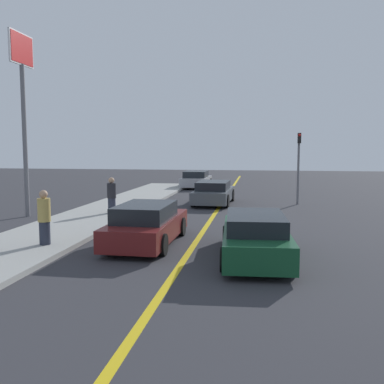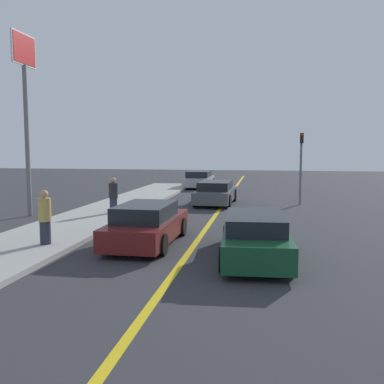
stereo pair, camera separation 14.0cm
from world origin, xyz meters
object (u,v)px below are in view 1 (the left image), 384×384
traffic_light (299,161)px  pedestrian_far_standing (112,195)px  roadside_sign (23,83)px  car_near_right_lane (255,236)px  car_far_distant (214,193)px  car_ahead_center (147,224)px  car_parked_left_lot (196,180)px  pedestrian_mid_group (44,218)px

traffic_light → pedestrian_far_standing: bearing=-148.2°
pedestrian_far_standing → roadside_sign: 6.23m
car_near_right_lane → pedestrian_far_standing: pedestrian_far_standing is taller
car_near_right_lane → traffic_light: (2.19, 11.88, 1.76)m
car_far_distant → car_near_right_lane: bearing=-76.4°
pedestrian_far_standing → traffic_light: traffic_light is taller
roadside_sign → pedestrian_far_standing: bearing=10.4°
car_far_distant → traffic_light: (4.55, 0.46, 1.76)m
car_ahead_center → car_parked_left_lot: 19.40m
pedestrian_far_standing → car_far_distant: bearing=50.0°
car_parked_left_lot → traffic_light: traffic_light is taller
car_near_right_lane → pedestrian_mid_group: size_ratio=2.86×
car_far_distant → roadside_sign: size_ratio=0.58×
car_near_right_lane → roadside_sign: 12.88m
car_parked_left_lot → roadside_sign: roadside_sign is taller
pedestrian_mid_group → car_ahead_center: bearing=22.0°
car_ahead_center → pedestrian_mid_group: bearing=-157.2°
pedestrian_mid_group → traffic_light: (8.54, 11.76, 1.41)m
car_far_distant → pedestrian_mid_group: size_ratio=2.80×
car_parked_left_lot → car_near_right_lane: bearing=-76.4°
car_far_distant → pedestrian_far_standing: pedestrian_far_standing is taller
pedestrian_far_standing → traffic_light: 10.29m
car_ahead_center → traffic_light: size_ratio=1.20×
pedestrian_far_standing → roadside_sign: roadside_sign is taller
car_near_right_lane → roadside_sign: size_ratio=0.59×
car_far_distant → pedestrian_far_standing: 6.41m
car_ahead_center → car_near_right_lane: bearing=-19.8°
pedestrian_mid_group → traffic_light: 14.60m
car_near_right_lane → car_ahead_center: size_ratio=1.03×
car_far_distant → car_parked_left_lot: car_parked_left_lot is taller
car_near_right_lane → pedestrian_far_standing: bearing=131.5°
pedestrian_far_standing → car_ahead_center: bearing=-59.9°
car_near_right_lane → pedestrian_mid_group: bearing=175.5°
car_far_distant → traffic_light: size_ratio=1.20×
car_near_right_lane → car_far_distant: 11.66m
car_parked_left_lot → pedestrian_mid_group: pedestrian_mid_group is taller
car_near_right_lane → car_far_distant: car_near_right_lane is taller
pedestrian_mid_group → roadside_sign: bearing=124.0°
car_far_distant → pedestrian_mid_group: bearing=-107.5°
pedestrian_mid_group → traffic_light: traffic_light is taller
car_ahead_center → car_far_distant: (1.09, 10.13, -0.01)m
car_far_distant → car_parked_left_lot: size_ratio=1.10×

